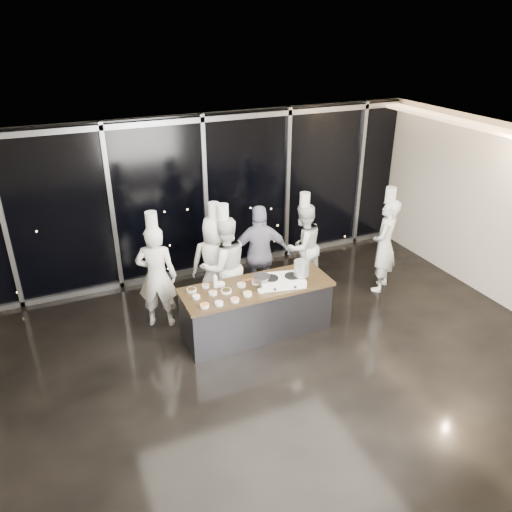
{
  "coord_description": "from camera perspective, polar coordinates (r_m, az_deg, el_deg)",
  "views": [
    {
      "loc": [
        -2.82,
        -5.52,
        4.84
      ],
      "look_at": [
        0.12,
        1.2,
        1.27
      ],
      "focal_mm": 35.0,
      "sensor_mm": 36.0,
      "label": 1
    }
  ],
  "objects": [
    {
      "name": "frying_pan",
      "position": [
        7.94,
        0.58,
        -2.43
      ],
      "size": [
        0.5,
        0.32,
        0.05
      ],
      "rotation": [
        0.0,
        0.0,
        -0.21
      ],
      "color": "gray",
      "rests_on": "stove"
    },
    {
      "name": "guest",
      "position": [
        9.0,
        0.49,
        0.18
      ],
      "size": [
        1.17,
        0.73,
        1.85
      ],
      "rotation": [
        0.0,
        0.0,
        2.87
      ],
      "color": "#161539",
      "rests_on": "ground"
    },
    {
      "name": "chef_far_left",
      "position": [
        8.42,
        -11.27,
        -2.23
      ],
      "size": [
        0.78,
        0.66,
        2.06
      ],
      "rotation": [
        0.0,
        0.0,
        2.74
      ],
      "color": "silver",
      "rests_on": "ground"
    },
    {
      "name": "squeeze_bottle",
      "position": [
        7.96,
        -4.67,
        -2.85
      ],
      "size": [
        0.07,
        0.07,
        0.25
      ],
      "color": "white",
      "rests_on": "demo_counter"
    },
    {
      "name": "window_wall",
      "position": [
        9.93,
        -5.86,
        6.75
      ],
      "size": [
        8.9,
        0.11,
        3.2
      ],
      "color": "black",
      "rests_on": "ground"
    },
    {
      "name": "stove",
      "position": [
        8.06,
        2.93,
        -2.82
      ],
      "size": [
        0.79,
        0.58,
        0.14
      ],
      "rotation": [
        0.0,
        0.0,
        -0.21
      ],
      "color": "white",
      "rests_on": "demo_counter"
    },
    {
      "name": "chef_left",
      "position": [
        8.78,
        -4.61,
        -0.77
      ],
      "size": [
        1.02,
        0.85,
        2.02
      ],
      "rotation": [
        0.0,
        0.0,
        2.77
      ],
      "color": "silver",
      "rests_on": "ground"
    },
    {
      "name": "chef_center",
      "position": [
        8.64,
        -3.62,
        -1.13
      ],
      "size": [
        0.92,
        0.74,
        2.04
      ],
      "rotation": [
        0.0,
        0.0,
        3.2
      ],
      "color": "silver",
      "rests_on": "ground"
    },
    {
      "name": "ground",
      "position": [
        7.86,
        2.75,
        -12.08
      ],
      "size": [
        9.0,
        9.0,
        0.0
      ],
      "primitive_type": "plane",
      "color": "black",
      "rests_on": "ground"
    },
    {
      "name": "prep_bowls",
      "position": [
        7.84,
        -3.11,
        -4.05
      ],
      "size": [
        1.38,
        0.72,
        0.05
      ],
      "color": "silver",
      "rests_on": "demo_counter"
    },
    {
      "name": "chef_side",
      "position": [
        9.68,
        14.47,
        1.26
      ],
      "size": [
        0.79,
        0.76,
        2.06
      ],
      "rotation": [
        0.0,
        0.0,
        3.82
      ],
      "color": "silver",
      "rests_on": "ground"
    },
    {
      "name": "demo_counter",
      "position": [
        8.27,
        0.05,
        -6.09
      ],
      "size": [
        2.46,
        0.86,
        0.9
      ],
      "color": "#37373C",
      "rests_on": "ground"
    },
    {
      "name": "chef_right",
      "position": [
        9.55,
        5.37,
        1.16
      ],
      "size": [
        0.95,
        0.82,
        1.92
      ],
      "rotation": [
        0.0,
        0.0,
        3.38
      ],
      "color": "silver",
      "rests_on": "ground"
    },
    {
      "name": "stock_pot",
      "position": [
        8.04,
        5.2,
        -1.39
      ],
      "size": [
        0.29,
        0.29,
        0.24
      ],
      "primitive_type": "cylinder",
      "rotation": [
        0.0,
        0.0,
        -0.21
      ],
      "color": "silver",
      "rests_on": "stove"
    },
    {
      "name": "room_shell",
      "position": [
        6.79,
        4.48,
        3.42
      ],
      "size": [
        9.02,
        7.02,
        3.21
      ],
      "color": "beige",
      "rests_on": "ground"
    }
  ]
}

